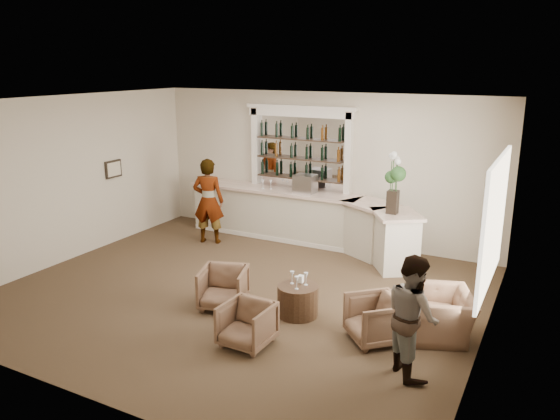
% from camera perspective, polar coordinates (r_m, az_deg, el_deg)
% --- Properties ---
extents(ground, '(8.00, 8.00, 0.00)m').
position_cam_1_polar(ground, '(9.69, -4.19, -8.63)').
color(ground, '#4E3B27').
rests_on(ground, ground).
extents(room_shell, '(8.04, 7.02, 3.32)m').
position_cam_1_polar(room_shell, '(9.53, -1.36, 5.71)').
color(room_shell, beige).
rests_on(room_shell, ground).
extents(bar_counter, '(5.72, 1.80, 1.14)m').
position_cam_1_polar(bar_counter, '(12.05, 2.62, -0.90)').
color(bar_counter, silver).
rests_on(bar_counter, ground).
extents(back_bar_alcove, '(2.64, 0.25, 3.00)m').
position_cam_1_polar(back_bar_alcove, '(12.24, 2.10, 6.36)').
color(back_bar_alcove, white).
rests_on(back_bar_alcove, ground).
extents(cocktail_table, '(0.65, 0.65, 0.50)m').
position_cam_1_polar(cocktail_table, '(8.79, 1.88, -9.41)').
color(cocktail_table, '#47311F').
rests_on(cocktail_table, ground).
extents(sommelier, '(0.80, 0.64, 1.90)m').
position_cam_1_polar(sommelier, '(12.13, -7.49, 0.94)').
color(sommelier, gray).
rests_on(sommelier, ground).
extents(guest, '(0.97, 0.99, 1.61)m').
position_cam_1_polar(guest, '(7.23, 13.66, -10.65)').
color(guest, gray).
rests_on(guest, ground).
extents(armchair_left, '(0.92, 0.94, 0.68)m').
position_cam_1_polar(armchair_left, '(9.06, -5.94, -8.07)').
color(armchair_left, brown).
rests_on(armchair_left, ground).
extents(armchair_center, '(0.70, 0.72, 0.63)m').
position_cam_1_polar(armchair_center, '(7.90, -3.48, -11.84)').
color(armchair_center, brown).
rests_on(armchair_center, ground).
extents(armchair_right, '(1.03, 1.03, 0.67)m').
position_cam_1_polar(armchair_right, '(8.10, 9.91, -11.19)').
color(armchair_right, brown).
rests_on(armchair_right, ground).
extents(armchair_far, '(1.22, 1.29, 0.67)m').
position_cam_1_polar(armchair_far, '(8.47, 16.32, -10.40)').
color(armchair_far, brown).
rests_on(armchair_far, ground).
extents(espresso_machine, '(0.46, 0.39, 0.40)m').
position_cam_1_polar(espresso_machine, '(11.95, 2.65, 2.76)').
color(espresso_machine, silver).
rests_on(espresso_machine, bar_counter).
extents(flower_vase, '(0.31, 0.31, 1.17)m').
position_cam_1_polar(flower_vase, '(10.40, 11.82, 3.17)').
color(flower_vase, black).
rests_on(flower_vase, bar_counter).
extents(wine_glass_bar_left, '(0.07, 0.07, 0.21)m').
position_cam_1_polar(wine_glass_bar_left, '(12.35, -1.79, 2.72)').
color(wine_glass_bar_left, white).
rests_on(wine_glass_bar_left, bar_counter).
extents(wine_glass_bar_right, '(0.07, 0.07, 0.21)m').
position_cam_1_polar(wine_glass_bar_right, '(12.33, -0.97, 2.70)').
color(wine_glass_bar_right, white).
rests_on(wine_glass_bar_right, bar_counter).
extents(wine_glass_tbl_a, '(0.07, 0.07, 0.21)m').
position_cam_1_polar(wine_glass_tbl_a, '(8.72, 1.27, -7.06)').
color(wine_glass_tbl_a, white).
rests_on(wine_glass_tbl_a, cocktail_table).
extents(wine_glass_tbl_b, '(0.07, 0.07, 0.21)m').
position_cam_1_polar(wine_glass_tbl_b, '(8.67, 2.73, -7.20)').
color(wine_glass_tbl_b, white).
rests_on(wine_glass_tbl_b, cocktail_table).
extents(wine_glass_tbl_c, '(0.07, 0.07, 0.21)m').
position_cam_1_polar(wine_glass_tbl_c, '(8.52, 1.76, -7.61)').
color(wine_glass_tbl_c, white).
rests_on(wine_glass_tbl_c, cocktail_table).
extents(napkin_holder, '(0.08, 0.08, 0.12)m').
position_cam_1_polar(napkin_holder, '(8.79, 2.18, -7.21)').
color(napkin_holder, white).
rests_on(napkin_holder, cocktail_table).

